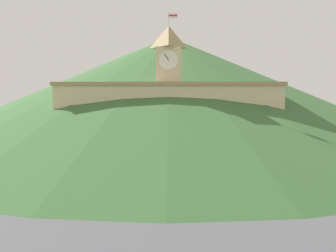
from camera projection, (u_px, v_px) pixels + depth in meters
ground_plane at (168, 193)px, 40.18m from camera, size 160.00×160.00×0.00m
civic_building at (169, 120)px, 60.90m from camera, size 40.45×9.95×27.44m
banner_fence at (168, 162)px, 53.45m from camera, size 37.09×0.12×2.72m
hillside_backdrop at (169, 89)px, 95.81m from camera, size 134.23×134.23×29.98m
street_lamp_center at (87, 150)px, 54.38m from camera, size 1.26×0.36×4.38m
street_lamp_far_left at (168, 149)px, 54.27m from camera, size 1.26×0.36×4.46m
street_lamp_right at (257, 149)px, 54.15m from camera, size 1.26×0.36×4.55m
car_blue_van at (128, 180)px, 42.63m from camera, size 5.29×2.83×2.10m
car_green_wagon at (207, 175)px, 46.62m from camera, size 4.76×2.49×1.55m
car_yellow_coupe at (282, 185)px, 41.47m from camera, size 4.32×2.37×1.35m
pedestrian at (95, 167)px, 51.82m from camera, size 0.42×0.42×1.69m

